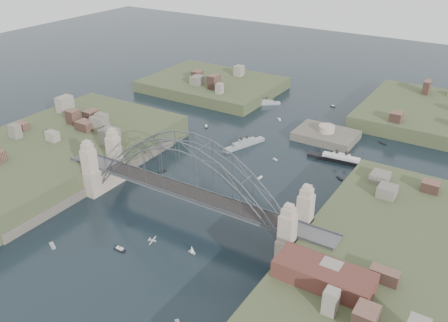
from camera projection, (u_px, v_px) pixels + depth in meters
ground at (189, 218)px, 133.38m from camera, size 500.00×500.00×0.00m
bridge at (188, 179)px, 127.76m from camera, size 84.00×13.80×24.60m
shore_west at (48, 161)px, 159.72m from camera, size 50.50×90.00×12.00m
shore_east at (402, 290)px, 105.24m from camera, size 50.50×90.00×12.00m
headland_nw at (213, 89)px, 230.80m from camera, size 60.00×45.00×9.00m
fort_island at (325, 140)px, 180.53m from camera, size 22.00×16.00×9.40m
wharf_shed at (324, 275)px, 97.38m from camera, size 20.00×8.00×4.00m
naval_cruiser_near at (244, 144)px, 174.43m from camera, size 8.48×17.55×5.35m
naval_cruiser_far at (265, 103)px, 212.55m from camera, size 11.73×10.21×4.62m
ocean_liner at (341, 159)px, 163.42m from camera, size 22.97×5.44×5.59m
aeroplane at (152, 240)px, 112.27m from camera, size 1.89×3.37×0.50m
small_boat_a at (162, 171)px, 157.38m from camera, size 1.83×3.02×0.45m
small_boat_b at (260, 178)px, 153.65m from camera, size 0.83×2.11×0.45m
small_boat_c at (120, 249)px, 120.69m from camera, size 3.18×1.06×1.43m
small_boat_d at (340, 178)px, 153.23m from camera, size 2.44×2.12×0.45m
small_boat_e at (206, 126)px, 190.38m from camera, size 2.72×3.03×1.43m
small_boat_f at (275, 159)px, 165.03m from camera, size 1.86×1.24×0.45m
small_boat_h at (279, 119)px, 197.11m from camera, size 2.19×2.09×1.43m
small_boat_i at (293, 230)px, 128.11m from camera, size 2.25×2.57×1.43m
small_boat_j at (52, 246)px, 122.15m from camera, size 3.15×2.21×0.45m
small_boat_k at (333, 106)px, 210.36m from camera, size 1.97×0.67×1.43m
small_boat_l at (131, 149)px, 172.11m from camera, size 2.32×1.02×0.45m
small_boat_m at (192, 250)px, 119.33m from camera, size 2.03×1.20×2.38m
small_boat_n at (383, 143)px, 176.58m from camera, size 3.07×2.10×0.45m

